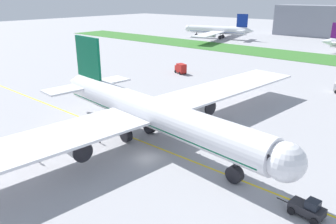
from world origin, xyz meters
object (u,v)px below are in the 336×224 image
airliner_foreground (148,111)px  ground_crew_marshaller_front (38,156)px  ground_crew_wingwalker_port (100,137)px  parked_airliner_far_left (218,30)px  pushback_tug (308,208)px  service_truck_baggage_loader (181,68)px

airliner_foreground → ground_crew_marshaller_front: bearing=-114.0°
ground_crew_wingwalker_port → parked_airliner_far_left: size_ratio=0.03×
pushback_tug → ground_crew_marshaller_front: pushback_tug is taller
ground_crew_marshaller_front → service_truck_baggage_loader: bearing=109.6°
airliner_foreground → service_truck_baggage_loader: airliner_foreground is taller
ground_crew_marshaller_front → service_truck_baggage_loader: size_ratio=0.37×
airliner_foreground → service_truck_baggage_loader: bearing=123.0°
pushback_tug → ground_crew_wingwalker_port: pushback_tug is taller
pushback_tug → ground_crew_wingwalker_port: 33.94m
service_truck_baggage_loader → parked_airliner_far_left: 93.02m
airliner_foreground → ground_crew_marshaller_front: airliner_foreground is taller
airliner_foreground → service_truck_baggage_loader: (-28.72, 44.26, -3.85)m
pushback_tug → airliner_foreground: bearing=174.7°
service_truck_baggage_loader → ground_crew_marshaller_front: bearing=-70.4°
ground_crew_wingwalker_port → ground_crew_marshaller_front: bearing=-97.5°
service_truck_baggage_loader → airliner_foreground: bearing=-57.0°
pushback_tug → parked_airliner_far_left: parked_airliner_far_left is taller
airliner_foreground → service_truck_baggage_loader: size_ratio=18.13×
airliner_foreground → parked_airliner_far_left: airliner_foreground is taller
airliner_foreground → parked_airliner_far_left: 145.45m
service_truck_baggage_loader → parked_airliner_far_left: bearing=115.6°
airliner_foreground → parked_airliner_far_left: size_ratio=1.33×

